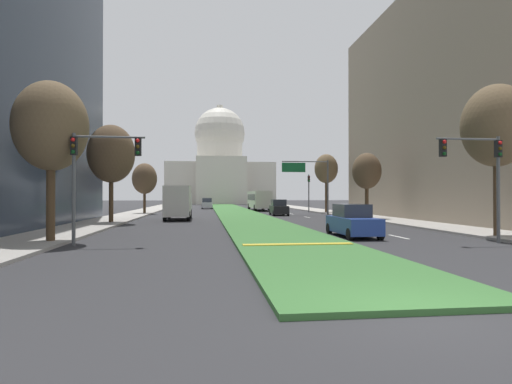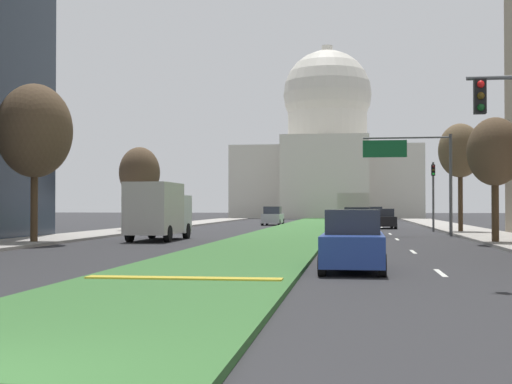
{
  "view_description": "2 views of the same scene",
  "coord_description": "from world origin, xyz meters",
  "px_view_note": "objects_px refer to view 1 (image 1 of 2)",
  "views": [
    {
      "loc": [
        -4.09,
        -7.5,
        2.33
      ],
      "look_at": [
        0.92,
        33.26,
        2.66
      ],
      "focal_mm": 29.0,
      "sensor_mm": 36.0,
      "label": 1
    },
    {
      "loc": [
        4.17,
        -6.96,
        1.96
      ],
      "look_at": [
        -2.22,
        40.27,
        2.85
      ],
      "focal_mm": 50.58,
      "sensor_mm": 36.0,
      "label": 2
    }
  ],
  "objects_px": {
    "traffic_light_near_right": "(482,165)",
    "street_tree_right_near": "(496,126)",
    "sedan_lead_stopped": "(353,222)",
    "sedan_very_far": "(256,202)",
    "city_bus": "(259,199)",
    "street_tree_left_mid": "(111,154)",
    "sedan_far_horizon": "(207,204)",
    "overhead_guide_sign": "(310,176)",
    "street_tree_left_far": "(145,179)",
    "street_tree_right_mid": "(367,171)",
    "street_tree_left_near": "(51,127)",
    "sedan_midblock": "(279,208)",
    "capitol_building": "(220,167)",
    "traffic_light_far_right": "(309,188)",
    "traffic_light_near_left": "(93,164)",
    "box_truck_delivery": "(178,202)",
    "sedan_distant": "(276,205)",
    "street_tree_right_far": "(326,169)"
  },
  "relations": [
    {
      "from": "sedan_midblock",
      "to": "box_truck_delivery",
      "type": "height_order",
      "value": "box_truck_delivery"
    },
    {
      "from": "traffic_light_near_left",
      "to": "traffic_light_far_right",
      "type": "relative_size",
      "value": 1.0
    },
    {
      "from": "street_tree_left_far",
      "to": "sedan_midblock",
      "type": "bearing_deg",
      "value": -16.63
    },
    {
      "from": "sedan_midblock",
      "to": "capitol_building",
      "type": "bearing_deg",
      "value": 93.62
    },
    {
      "from": "street_tree_right_mid",
      "to": "street_tree_left_far",
      "type": "height_order",
      "value": "street_tree_right_mid"
    },
    {
      "from": "street_tree_right_far",
      "to": "sedan_lead_stopped",
      "type": "height_order",
      "value": "street_tree_right_far"
    },
    {
      "from": "traffic_light_near_right",
      "to": "street_tree_right_mid",
      "type": "bearing_deg",
      "value": 84.26
    },
    {
      "from": "street_tree_right_mid",
      "to": "sedan_lead_stopped",
      "type": "distance_m",
      "value": 17.3
    },
    {
      "from": "capitol_building",
      "to": "street_tree_right_far",
      "type": "relative_size",
      "value": 3.8
    },
    {
      "from": "traffic_light_near_left",
      "to": "sedan_midblock",
      "type": "relative_size",
      "value": 1.18
    },
    {
      "from": "traffic_light_near_left",
      "to": "sedan_lead_stopped",
      "type": "xyz_separation_m",
      "value": [
        13.41,
        2.54,
        -2.95
      ]
    },
    {
      "from": "city_bus",
      "to": "street_tree_right_far",
      "type": "bearing_deg",
      "value": -54.86
    },
    {
      "from": "street_tree_left_mid",
      "to": "street_tree_right_far",
      "type": "bearing_deg",
      "value": 37.04
    },
    {
      "from": "sedan_lead_stopped",
      "to": "traffic_light_near_left",
      "type": "bearing_deg",
      "value": -169.26
    },
    {
      "from": "city_bus",
      "to": "sedan_very_far",
      "type": "bearing_deg",
      "value": 84.14
    },
    {
      "from": "traffic_light_near_left",
      "to": "street_tree_left_mid",
      "type": "relative_size",
      "value": 0.64
    },
    {
      "from": "sedan_distant",
      "to": "traffic_light_near_right",
      "type": "bearing_deg",
      "value": -86.71
    },
    {
      "from": "traffic_light_near_right",
      "to": "sedan_far_horizon",
      "type": "relative_size",
      "value": 1.13
    },
    {
      "from": "street_tree_left_near",
      "to": "street_tree_right_near",
      "type": "relative_size",
      "value": 0.94
    },
    {
      "from": "traffic_light_near_left",
      "to": "street_tree_right_mid",
      "type": "xyz_separation_m",
      "value": [
        20.46,
        17.89,
        0.81
      ]
    },
    {
      "from": "street_tree_right_mid",
      "to": "street_tree_left_near",
      "type": "bearing_deg",
      "value": -143.44
    },
    {
      "from": "capitol_building",
      "to": "sedan_midblock",
      "type": "relative_size",
      "value": 6.67
    },
    {
      "from": "street_tree_right_near",
      "to": "box_truck_delivery",
      "type": "distance_m",
      "value": 26.81
    },
    {
      "from": "street_tree_left_near",
      "to": "sedan_midblock",
      "type": "distance_m",
      "value": 31.26
    },
    {
      "from": "sedan_lead_stopped",
      "to": "city_bus",
      "type": "bearing_deg",
      "value": 90.0
    },
    {
      "from": "traffic_light_near_right",
      "to": "box_truck_delivery",
      "type": "height_order",
      "value": "traffic_light_near_right"
    },
    {
      "from": "sedan_distant",
      "to": "sedan_very_far",
      "type": "bearing_deg",
      "value": 89.79
    },
    {
      "from": "capitol_building",
      "to": "overhead_guide_sign",
      "type": "relative_size",
      "value": 4.51
    },
    {
      "from": "capitol_building",
      "to": "sedan_far_horizon",
      "type": "height_order",
      "value": "capitol_building"
    },
    {
      "from": "sedan_far_horizon",
      "to": "sedan_very_far",
      "type": "height_order",
      "value": "sedan_far_horizon"
    },
    {
      "from": "sedan_far_horizon",
      "to": "traffic_light_far_right",
      "type": "bearing_deg",
      "value": -49.4
    },
    {
      "from": "capitol_building",
      "to": "box_truck_delivery",
      "type": "relative_size",
      "value": 4.58
    },
    {
      "from": "street_tree_left_far",
      "to": "city_bus",
      "type": "relative_size",
      "value": 0.57
    },
    {
      "from": "overhead_guide_sign",
      "to": "street_tree_left_far",
      "type": "relative_size",
      "value": 1.03
    },
    {
      "from": "capitol_building",
      "to": "street_tree_left_far",
      "type": "height_order",
      "value": "capitol_building"
    },
    {
      "from": "overhead_guide_sign",
      "to": "street_tree_right_far",
      "type": "height_order",
      "value": "street_tree_right_far"
    },
    {
      "from": "street_tree_right_mid",
      "to": "sedan_midblock",
      "type": "distance_m",
      "value": 12.38
    },
    {
      "from": "traffic_light_near_left",
      "to": "street_tree_right_far",
      "type": "distance_m",
      "value": 38.74
    },
    {
      "from": "capitol_building",
      "to": "sedan_very_far",
      "type": "bearing_deg",
      "value": -76.38
    },
    {
      "from": "street_tree_left_mid",
      "to": "city_bus",
      "type": "bearing_deg",
      "value": 60.65
    },
    {
      "from": "traffic_light_near_right",
      "to": "street_tree_right_near",
      "type": "relative_size",
      "value": 0.62
    },
    {
      "from": "sedan_lead_stopped",
      "to": "sedan_very_far",
      "type": "height_order",
      "value": "sedan_lead_stopped"
    },
    {
      "from": "street_tree_right_mid",
      "to": "traffic_light_near_right",
      "type": "bearing_deg",
      "value": -95.74
    },
    {
      "from": "capitol_building",
      "to": "street_tree_left_near",
      "type": "height_order",
      "value": "capitol_building"
    },
    {
      "from": "street_tree_left_near",
      "to": "sedan_distant",
      "type": "bearing_deg",
      "value": 66.39
    },
    {
      "from": "street_tree_right_near",
      "to": "sedan_far_horizon",
      "type": "relative_size",
      "value": 1.81
    },
    {
      "from": "street_tree_right_mid",
      "to": "sedan_very_far",
      "type": "distance_m",
      "value": 51.65
    },
    {
      "from": "capitol_building",
      "to": "overhead_guide_sign",
      "type": "xyz_separation_m",
      "value": [
        8.2,
        -69.82,
        -5.73
      ]
    },
    {
      "from": "sedan_far_horizon",
      "to": "sedan_lead_stopped",
      "type": "bearing_deg",
      "value": -80.87
    },
    {
      "from": "traffic_light_near_left",
      "to": "street_tree_right_near",
      "type": "distance_m",
      "value": 20.97
    }
  ]
}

